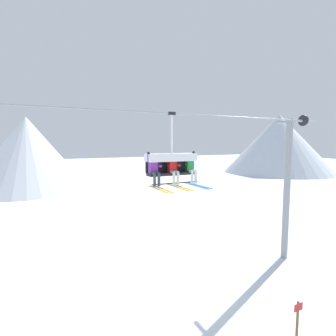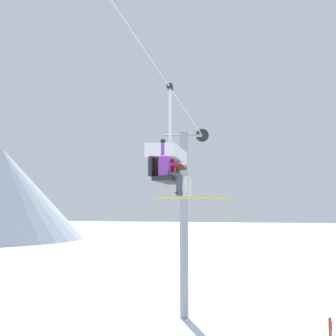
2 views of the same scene
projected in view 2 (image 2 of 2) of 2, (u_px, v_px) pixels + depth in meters
name	position (u px, v px, depth m)	size (l,w,h in m)	color
mountain_peak_east	(0.00, 193.00, 57.04)	(22.67, 22.67, 12.44)	silver
lift_tower_far	(184.00, 218.00, 17.83)	(0.36, 1.88, 7.94)	gray
lift_cable	(173.00, 91.00, 10.95)	(16.38, 0.05, 0.05)	gray
chairlift_chair	(167.00, 160.00, 10.41)	(2.03, 0.74, 2.77)	#232328
skier_purple	(170.00, 168.00, 9.56)	(0.48, 1.70, 1.34)	purple
skier_red	(176.00, 172.00, 10.35)	(0.46, 1.70, 1.23)	red
skier_green	(181.00, 173.00, 11.14)	(0.48, 1.70, 1.34)	#23843D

